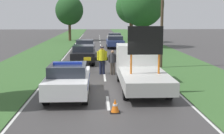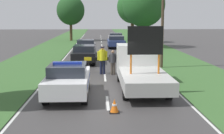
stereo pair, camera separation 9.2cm
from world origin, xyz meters
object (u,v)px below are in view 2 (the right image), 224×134
at_px(roadside_tree_far_left, 71,10).
at_px(roadside_tree_near_left, 133,7).
at_px(roadside_tree_near_right, 132,11).
at_px(police_car, 68,79).
at_px(roadside_tree_mid_right, 144,4).
at_px(utility_pole, 163,11).
at_px(traffic_cone_near_truck, 114,106).
at_px(queued_car_sedan_black, 84,54).
at_px(queued_car_hatch_blue, 116,42).
at_px(queued_car_suv_grey, 86,47).
at_px(police_officer, 102,58).
at_px(road_barrier, 106,60).
at_px(pedestrian_civilian, 113,60).
at_px(work_truck, 140,68).
at_px(traffic_cone_near_police, 65,77).
at_px(queued_car_van_white, 116,38).
at_px(traffic_cone_centre_front, 135,72).

bearing_deg(roadside_tree_far_left, roadside_tree_near_left, -22.97).
bearing_deg(roadside_tree_near_right, police_car, -100.20).
bearing_deg(roadside_tree_mid_right, roadside_tree_near_right, 89.21).
bearing_deg(roadside_tree_near_left, utility_pole, -90.83).
bearing_deg(traffic_cone_near_truck, queued_car_sedan_black, 97.58).
bearing_deg(traffic_cone_near_truck, queued_car_hatch_blue, 86.72).
height_order(queued_car_suv_grey, roadside_tree_near_left, roadside_tree_near_left).
bearing_deg(police_officer, road_barrier, -141.40).
xyz_separation_m(police_car, roadside_tree_near_left, (6.21, 30.51, 4.24)).
xyz_separation_m(police_car, traffic_cone_near_truck, (1.98, -2.57, -0.53)).
relative_size(pedestrian_civilian, roadside_tree_mid_right, 0.20).
distance_m(roadside_tree_near_right, roadside_tree_far_left, 10.61).
height_order(queued_car_sedan_black, roadside_tree_mid_right, roadside_tree_mid_right).
xyz_separation_m(work_truck, roadside_tree_near_left, (2.68, 28.68, 4.02)).
relative_size(traffic_cone_near_police, queued_car_van_white, 0.13).
relative_size(work_truck, roadside_tree_near_left, 0.83).
xyz_separation_m(police_officer, queued_car_hatch_blue, (1.81, 17.07, -0.30)).
xyz_separation_m(queued_car_van_white, roadside_tree_near_right, (3.25, 10.22, 3.89)).
relative_size(pedestrian_civilian, queued_car_suv_grey, 0.38).
relative_size(police_officer, pedestrian_civilian, 1.15).
relative_size(queued_car_van_white, utility_pole, 0.60).
distance_m(police_officer, traffic_cone_near_police, 3.31).
height_order(queued_car_hatch_blue, utility_pole, utility_pole).
height_order(road_barrier, utility_pole, utility_pole).
distance_m(roadside_tree_near_left, roadside_tree_mid_right, 7.32).
relative_size(queued_car_sedan_black, queued_car_suv_grey, 1.06).
xyz_separation_m(road_barrier, queued_car_suv_grey, (-1.71, 9.82, -0.08)).
distance_m(road_barrier, queued_car_van_white, 22.24).
relative_size(queued_car_hatch_blue, roadside_tree_near_left, 0.59).
xyz_separation_m(queued_car_hatch_blue, utility_pole, (2.45, -14.72, 3.28)).
distance_m(traffic_cone_near_police, roadside_tree_near_right, 36.33).
height_order(traffic_cone_centre_front, queued_car_van_white, queued_car_van_white).
bearing_deg(roadside_tree_near_left, queued_car_hatch_blue, -109.49).
bearing_deg(traffic_cone_near_police, pedestrian_civilian, 39.38).
distance_m(queued_car_van_white, roadside_tree_near_left, 5.45).
bearing_deg(roadside_tree_far_left, roadside_tree_mid_right, -49.35).
distance_m(road_barrier, police_officer, 0.58).
bearing_deg(roadside_tree_mid_right, queued_car_van_white, 121.14).
xyz_separation_m(police_car, queued_car_suv_grey, (0.15, 15.88, -0.02)).
bearing_deg(traffic_cone_near_truck, utility_pole, 69.64).
distance_m(queued_car_hatch_blue, roadside_tree_near_left, 9.36).
bearing_deg(queued_car_van_white, roadside_tree_near_left, -138.22).
xyz_separation_m(work_truck, traffic_cone_near_truck, (-1.54, -4.40, -0.75)).
bearing_deg(roadside_tree_far_left, road_barrier, -80.48).
bearing_deg(utility_pole, queued_car_sedan_black, 155.65).
distance_m(police_car, traffic_cone_near_police, 3.22).
height_order(work_truck, utility_pole, utility_pole).
bearing_deg(police_officer, traffic_cone_near_police, 24.94).
relative_size(police_car, work_truck, 0.75).
relative_size(police_car, utility_pole, 0.59).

